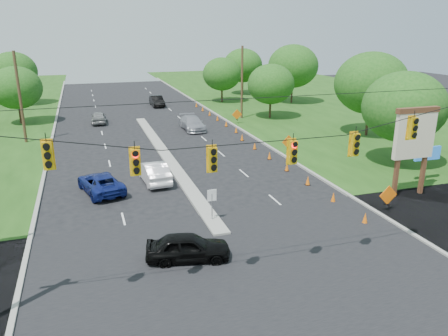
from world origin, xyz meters
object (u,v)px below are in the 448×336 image
object	(u,v)px
black_sedan	(188,247)
white_sedan	(154,172)
pylon_sign	(416,138)
blue_pickup	(101,183)

from	to	relation	value
black_sedan	white_sedan	size ratio (longest dim) A/B	0.87
pylon_sign	white_sedan	xyz separation A→B (m)	(-16.44, 8.00, -3.22)
white_sedan	blue_pickup	size ratio (longest dim) A/B	0.95
pylon_sign	white_sedan	world-z (taller)	pylon_sign
black_sedan	blue_pickup	distance (m)	11.67
black_sedan	white_sedan	xyz separation A→B (m)	(0.27, 12.14, 0.08)
black_sedan	white_sedan	bearing A→B (deg)	10.81
pylon_sign	black_sedan	xyz separation A→B (m)	(-16.71, -4.14, -3.30)
white_sedan	pylon_sign	bearing A→B (deg)	149.54
pylon_sign	white_sedan	bearing A→B (deg)	154.05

